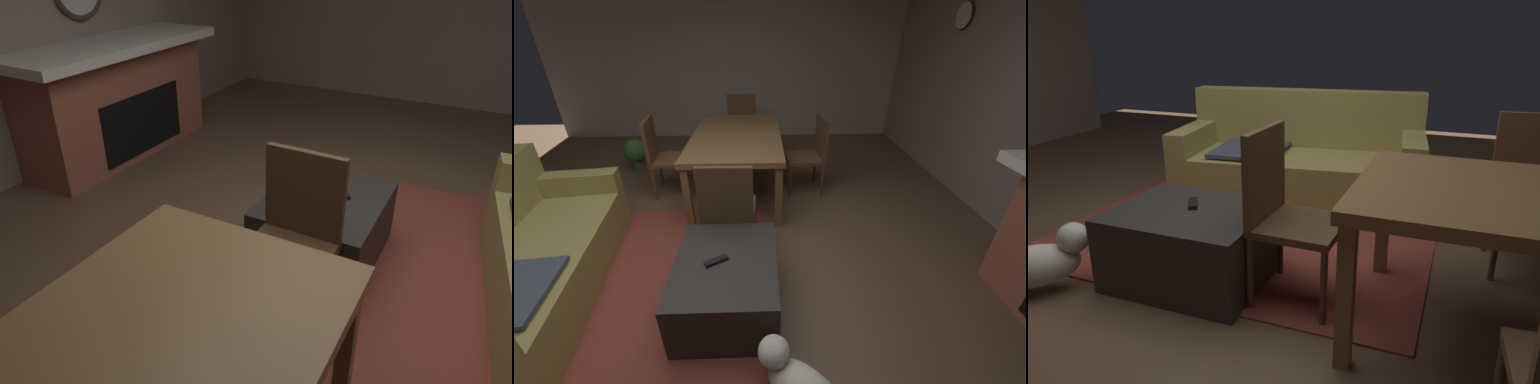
% 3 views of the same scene
% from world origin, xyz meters
% --- Properties ---
extents(floor, '(9.49, 9.49, 0.00)m').
position_xyz_m(floor, '(0.00, 0.00, 0.00)').
color(floor, brown).
extents(wall_right_window_side, '(0.12, 6.36, 2.53)m').
position_xyz_m(wall_right_window_side, '(3.95, 0.00, 1.26)').
color(wall_right_window_side, '#B2A59B').
rests_on(wall_right_window_side, ground).
extents(area_rug, '(2.60, 2.00, 0.01)m').
position_xyz_m(area_rug, '(-0.13, 0.49, 0.01)').
color(area_rug, brown).
rests_on(area_rug, ground).
extents(couch, '(2.11, 1.12, 0.91)m').
position_xyz_m(couch, '(-0.02, 1.29, 0.32)').
color(couch, '#9E8E4C').
rests_on(couch, ground).
extents(ottoman_coffee_table, '(0.86, 0.70, 0.44)m').
position_xyz_m(ottoman_coffee_table, '(-0.13, -0.24, 0.22)').
color(ottoman_coffee_table, '#2D2826').
rests_on(ottoman_coffee_table, ground).
extents(tv_remote, '(0.12, 0.16, 0.02)m').
position_xyz_m(tv_remote, '(-0.15, -0.18, 0.45)').
color(tv_remote, black).
rests_on(tv_remote, ottoman_coffee_table).
extents(dining_table, '(1.73, 1.02, 0.74)m').
position_xyz_m(dining_table, '(1.68, -0.22, 0.67)').
color(dining_table, brown).
rests_on(dining_table, ground).
extents(dining_chair_north, '(0.48, 0.48, 0.93)m').
position_xyz_m(dining_chair_north, '(1.68, 0.69, 0.52)').
color(dining_chair_north, brown).
rests_on(dining_chair_north, ground).
extents(dining_chair_east, '(0.47, 0.47, 0.93)m').
position_xyz_m(dining_chair_east, '(2.94, -0.21, 0.52)').
color(dining_chair_east, brown).
rests_on(dining_chair_east, ground).
extents(dining_chair_west, '(0.45, 0.45, 0.93)m').
position_xyz_m(dining_chair_west, '(0.43, -0.21, 0.52)').
color(dining_chair_west, '#513823').
rests_on(dining_chair_west, ground).
extents(dining_chair_south, '(0.47, 0.47, 0.93)m').
position_xyz_m(dining_chair_south, '(1.69, -1.12, 0.52)').
color(dining_chair_south, '#513823').
rests_on(dining_chair_south, ground).
extents(potted_plant, '(0.31, 0.31, 0.46)m').
position_xyz_m(potted_plant, '(2.35, 1.29, 0.26)').
color(potted_plant, '#474C51').
rests_on(potted_plant, ground).
extents(wall_clock, '(0.30, 0.03, 0.30)m').
position_xyz_m(wall_clock, '(2.23, -2.89, 1.95)').
color(wall_clock, silver).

